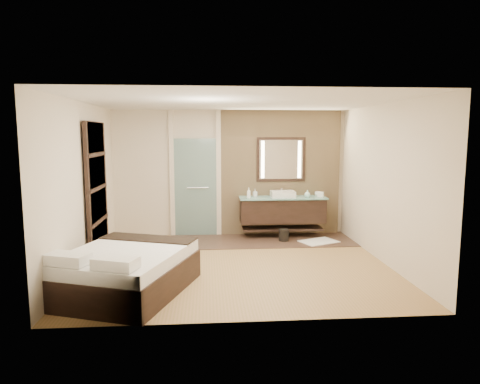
{
  "coord_description": "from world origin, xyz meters",
  "views": [
    {
      "loc": [
        -0.5,
        -6.99,
        2.17
      ],
      "look_at": [
        0.09,
        0.6,
        1.16
      ],
      "focal_mm": 32.0,
      "sensor_mm": 36.0,
      "label": 1
    }
  ],
  "objects": [
    {
      "name": "soap_bottle_b",
      "position": [
        0.52,
        2.03,
        0.95
      ],
      "size": [
        0.09,
        0.09,
        0.16
      ],
      "primitive_type": "imported",
      "rotation": [
        0.0,
        0.0,
        0.27
      ],
      "color": "#B2B2B2",
      "rests_on": "vanity"
    },
    {
      "name": "frosted_door",
      "position": [
        -0.75,
        2.2,
        1.14
      ],
      "size": [
        1.1,
        0.12,
        2.7
      ],
      "color": "#A0CAC3",
      "rests_on": "floor"
    },
    {
      "name": "floor",
      "position": [
        0.0,
        0.0,
        0.0
      ],
      "size": [
        5.0,
        5.0,
        0.0
      ],
      "primitive_type": "plane",
      "color": "olive",
      "rests_on": "ground"
    },
    {
      "name": "tissue_box",
      "position": [
        1.92,
        1.89,
        0.92
      ],
      "size": [
        0.16,
        0.16,
        0.1
      ],
      "primitive_type": "cube",
      "rotation": [
        0.0,
        0.0,
        -0.38
      ],
      "color": "white",
      "rests_on": "vanity"
    },
    {
      "name": "stone_wall",
      "position": [
        1.1,
        2.21,
        1.35
      ],
      "size": [
        2.6,
        0.08,
        2.7
      ],
      "primitive_type": "cube",
      "color": "tan",
      "rests_on": "floor"
    },
    {
      "name": "mirror_unit",
      "position": [
        1.1,
        2.16,
        1.65
      ],
      "size": [
        1.06,
        0.04,
        0.96
      ],
      "color": "black",
      "rests_on": "stone_wall"
    },
    {
      "name": "soap_bottle_a",
      "position": [
        0.37,
        1.81,
        0.97
      ],
      "size": [
        0.09,
        0.09,
        0.22
      ],
      "primitive_type": "imported",
      "rotation": [
        0.0,
        0.0,
        0.12
      ],
      "color": "white",
      "rests_on": "vanity"
    },
    {
      "name": "tile_strip",
      "position": [
        0.6,
        1.6,
        0.01
      ],
      "size": [
        3.8,
        1.3,
        0.01
      ],
      "primitive_type": "cube",
      "color": "#3A2720",
      "rests_on": "floor"
    },
    {
      "name": "bed",
      "position": [
        -1.65,
        -1.16,
        0.3
      ],
      "size": [
        2.06,
        2.29,
        0.73
      ],
      "rotation": [
        0.0,
        0.0,
        -0.34
      ],
      "color": "black",
      "rests_on": "floor"
    },
    {
      "name": "soap_bottle_c",
      "position": [
        1.62,
        1.84,
        0.94
      ],
      "size": [
        0.15,
        0.15,
        0.15
      ],
      "primitive_type": "imported",
      "rotation": [
        0.0,
        0.0,
        -0.26
      ],
      "color": "silver",
      "rests_on": "vanity"
    },
    {
      "name": "waste_bin",
      "position": [
        1.06,
        1.5,
        0.13
      ],
      "size": [
        0.24,
        0.24,
        0.26
      ],
      "primitive_type": "cylinder",
      "rotation": [
        0.0,
        0.0,
        0.19
      ],
      "color": "black",
      "rests_on": "floor"
    },
    {
      "name": "bath_mat",
      "position": [
        1.76,
        1.36,
        0.02
      ],
      "size": [
        0.86,
        0.75,
        0.02
      ],
      "primitive_type": "cube",
      "rotation": [
        0.0,
        0.0,
        0.42
      ],
      "color": "white",
      "rests_on": "floor"
    },
    {
      "name": "shoji_partition",
      "position": [
        -2.43,
        0.6,
        1.21
      ],
      "size": [
        0.06,
        1.2,
        2.4
      ],
      "color": "black",
      "rests_on": "floor"
    },
    {
      "name": "vanity",
      "position": [
        1.1,
        1.92,
        0.58
      ],
      "size": [
        1.85,
        0.55,
        0.88
      ],
      "color": "black",
      "rests_on": "stone_wall"
    },
    {
      "name": "cup",
      "position": [
        1.88,
        2.0,
        0.91
      ],
      "size": [
        0.14,
        0.14,
        0.1
      ],
      "primitive_type": "imported",
      "rotation": [
        0.0,
        0.0,
        -0.12
      ],
      "color": "white",
      "rests_on": "vanity"
    }
  ]
}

